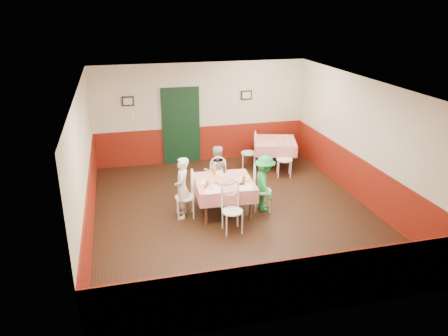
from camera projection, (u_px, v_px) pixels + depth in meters
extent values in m
plane|color=black|center=(234.00, 212.00, 9.60)|extent=(7.00, 7.00, 0.00)
plane|color=white|center=(235.00, 85.00, 8.60)|extent=(7.00, 7.00, 0.00)
cube|color=beige|center=(201.00, 113.00, 12.27)|extent=(6.00, 0.10, 2.80)
cube|color=beige|center=(302.00, 233.00, 5.93)|extent=(6.00, 0.10, 2.80)
cube|color=beige|center=(85.00, 164.00, 8.42)|extent=(0.10, 7.00, 2.80)
cube|color=beige|center=(363.00, 141.00, 9.78)|extent=(0.10, 7.00, 2.80)
cube|color=maroon|center=(202.00, 143.00, 12.58)|extent=(6.00, 0.03, 1.00)
cube|color=maroon|center=(298.00, 288.00, 6.27)|extent=(6.00, 0.03, 1.00)
cube|color=maroon|center=(91.00, 206.00, 8.75)|extent=(0.03, 7.00, 1.00)
cube|color=maroon|center=(358.00, 179.00, 10.10)|extent=(0.03, 7.00, 1.00)
cube|color=black|center=(181.00, 127.00, 12.21)|extent=(0.96, 0.06, 2.10)
cube|color=black|center=(128.00, 101.00, 11.61)|extent=(0.32, 0.03, 0.26)
cube|color=black|center=(246.00, 95.00, 12.36)|extent=(0.32, 0.03, 0.26)
cube|color=white|center=(133.00, 114.00, 11.76)|extent=(0.10, 0.03, 0.10)
cube|color=red|center=(224.00, 197.00, 9.45)|extent=(1.28, 1.28, 0.77)
cube|color=red|center=(274.00, 153.00, 12.15)|extent=(1.39, 1.39, 0.77)
cylinder|color=#B74723|center=(225.00, 181.00, 9.25)|extent=(0.44, 0.44, 0.03)
cylinder|color=white|center=(204.00, 182.00, 9.23)|extent=(0.26, 0.26, 0.01)
cylinder|color=white|center=(244.00, 178.00, 9.41)|extent=(0.26, 0.26, 0.01)
cylinder|color=white|center=(219.00, 174.00, 9.67)|extent=(0.26, 0.26, 0.01)
cylinder|color=#BF7219|center=(207.00, 184.00, 8.97)|extent=(0.08, 0.08, 0.14)
cylinder|color=#BF7219|center=(244.00, 180.00, 9.17)|extent=(0.08, 0.08, 0.15)
cylinder|color=#BF7219|center=(214.00, 171.00, 9.62)|extent=(0.09, 0.09, 0.15)
cylinder|color=#381C0A|center=(224.00, 169.00, 9.67)|extent=(0.06, 0.06, 0.20)
cylinder|color=silver|center=(208.00, 188.00, 8.86)|extent=(0.04, 0.04, 0.09)
cylinder|color=silver|center=(211.00, 188.00, 8.82)|extent=(0.04, 0.04, 0.09)
cylinder|color=#B23319|center=(205.00, 187.00, 8.87)|extent=(0.04, 0.04, 0.09)
cube|color=white|center=(212.00, 190.00, 8.86)|extent=(0.33, 0.43, 0.00)
cube|color=white|center=(245.00, 187.00, 9.01)|extent=(0.39, 0.46, 0.00)
cube|color=black|center=(242.00, 184.00, 9.12)|extent=(0.11, 0.10, 0.02)
imported|color=gray|center=(182.00, 188.00, 9.18)|extent=(0.42, 0.55, 1.34)
imported|color=gray|center=(217.00, 171.00, 10.19)|extent=(0.63, 0.50, 1.25)
imported|color=gray|center=(264.00, 183.00, 9.52)|extent=(0.51, 0.84, 1.26)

